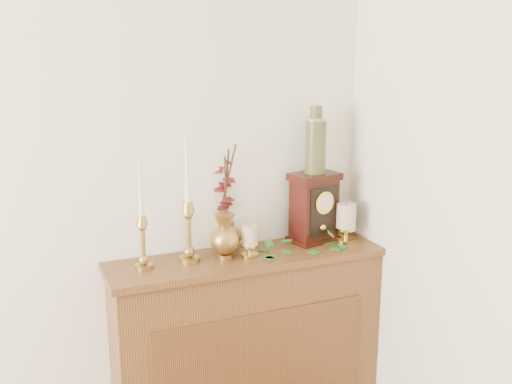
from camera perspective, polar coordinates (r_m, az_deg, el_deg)
name	(u,v)px	position (r m, az deg, el deg)	size (l,w,h in m)	color
console_shelf	(249,357)	(2.83, -0.70, -15.41)	(1.24, 0.34, 0.93)	brown
candlestick_left	(142,233)	(2.46, -10.76, -3.90)	(0.08, 0.08, 0.46)	#B08246
candlestick_center	(188,222)	(2.50, -6.46, -2.84)	(0.09, 0.09, 0.54)	#B08246
bud_vase	(225,237)	(2.55, -3.01, -4.30)	(0.12, 0.12, 0.20)	#B08246
ginger_jar	(225,201)	(2.67, -2.99, -0.82)	(0.20, 0.21, 0.48)	#B08246
pillar_candle_left	(249,239)	(2.58, -0.62, -4.53)	(0.08, 0.08, 0.15)	gold
pillar_candle_right	(346,221)	(2.79, 8.57, -2.71)	(0.10, 0.10, 0.20)	gold
ivy_garland	(313,245)	(2.71, 5.42, -5.08)	(0.38, 0.17, 0.08)	#286A29
mantel_clock	(314,208)	(2.77, 5.58, -1.54)	(0.24, 0.19, 0.32)	black
ceramic_vase	(315,143)	(2.71, 5.68, 4.63)	(0.09, 0.09, 0.31)	black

